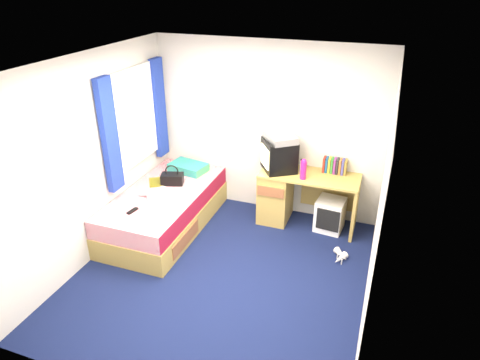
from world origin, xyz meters
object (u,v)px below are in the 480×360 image
(picture_frame, at_px, (345,169))
(pink_water_bottle, at_px, (303,170))
(crt_tv, at_px, (279,155))
(remote_control, at_px, (132,211))
(aerosol_can, at_px, (301,166))
(storage_cube, at_px, (330,215))
(vcr, at_px, (280,137))
(pillow, at_px, (188,167))
(magazine, at_px, (157,182))
(white_heels, at_px, (341,257))
(water_bottle, at_px, (148,194))
(colour_swatch_fan, at_px, (146,209))
(handbag, at_px, (172,178))
(towel, at_px, (164,197))
(bed, at_px, (165,209))
(desk, at_px, (288,194))

(picture_frame, xyz_separation_m, pink_water_bottle, (-0.49, -0.33, 0.05))
(crt_tv, xyz_separation_m, remote_control, (-1.45, -1.33, -0.41))
(aerosol_can, xyz_separation_m, remote_control, (-1.76, -1.35, -0.28))
(storage_cube, height_order, vcr, vcr)
(pillow, xyz_separation_m, magazine, (-0.24, -0.49, -0.05))
(pillow, distance_m, pink_water_bottle, 1.73)
(picture_frame, bearing_deg, white_heels, -78.92)
(storage_cube, relative_size, picture_frame, 3.16)
(aerosol_can, xyz_separation_m, water_bottle, (-1.79, -0.94, -0.26))
(storage_cube, xyz_separation_m, colour_swatch_fan, (-2.07, -1.19, 0.32))
(picture_frame, bearing_deg, water_bottle, -153.40)
(pink_water_bottle, relative_size, handbag, 0.74)
(crt_tv, distance_m, towel, 1.60)
(picture_frame, bearing_deg, pink_water_bottle, -144.52)
(pillow, distance_m, towel, 0.92)
(bed, xyz_separation_m, storage_cube, (2.11, 0.70, -0.05))
(storage_cube, relative_size, colour_swatch_fan, 2.01)
(water_bottle, bearing_deg, pillow, 79.83)
(pillow, relative_size, pink_water_bottle, 2.12)
(bed, bearing_deg, water_bottle, -124.94)
(magazine, height_order, remote_control, remote_control)
(bed, distance_m, crt_tv, 1.69)
(handbag, height_order, remote_control, handbag)
(desk, distance_m, colour_swatch_fan, 1.93)
(aerosol_can, distance_m, handbag, 1.74)
(towel, height_order, white_heels, towel)
(desk, distance_m, white_heels, 1.14)
(crt_tv, relative_size, handbag, 1.70)
(storage_cube, relative_size, vcr, 0.95)
(crt_tv, xyz_separation_m, colour_swatch_fan, (-1.32, -1.23, -0.41))
(remote_control, bearing_deg, handbag, 91.73)
(picture_frame, xyz_separation_m, towel, (-2.08, -1.13, -0.23))
(handbag, relative_size, magazine, 1.19)
(handbag, bearing_deg, bed, -110.25)
(bed, distance_m, white_heels, 2.37)
(magazine, height_order, colour_swatch_fan, magazine)
(desk, bearing_deg, towel, -145.13)
(colour_swatch_fan, bearing_deg, storage_cube, 29.93)
(storage_cube, xyz_separation_m, white_heels, (0.25, -0.64, -0.18))
(picture_frame, distance_m, aerosol_can, 0.58)
(picture_frame, height_order, white_heels, picture_frame)
(picture_frame, distance_m, water_bottle, 2.60)
(pillow, relative_size, desk, 0.40)
(storage_cube, relative_size, crt_tv, 0.78)
(pillow, bearing_deg, vcr, 2.23)
(towel, bearing_deg, pink_water_bottle, 26.61)
(pink_water_bottle, distance_m, handbag, 1.77)
(pillow, height_order, aerosol_can, aerosol_can)
(storage_cube, relative_size, handbag, 1.33)
(vcr, xyz_separation_m, handbag, (-1.35, -0.50, -0.59))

